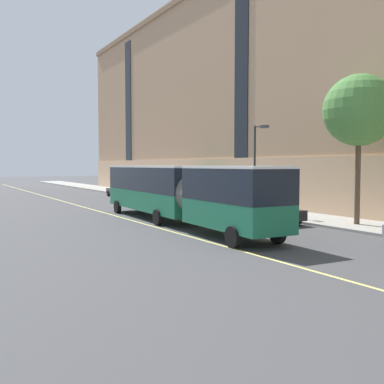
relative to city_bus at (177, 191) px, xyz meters
The scene contains 10 objects.
ground_plane 5.20m from the city_bus, 88.82° to the right, with size 260.00×260.00×0.00m, color #424244.
sidewalk 9.64m from the city_bus, 10.68° to the right, with size 4.67×160.00×0.15m, color #9E9B93.
city_bus is the anchor object (origin of this frame).
parked_car_darkgray_0 8.26m from the city_bus, 46.26° to the left, with size 2.03×4.80×1.56m.
parked_car_black_2 6.36m from the city_bus, 24.19° to the right, with size 1.94×4.52×1.56m.
parked_car_darkgray_3 25.66m from the city_bus, 77.13° to the left, with size 2.04×4.51×1.56m.
parked_car_darkgray_4 18.40m from the city_bus, 71.85° to the left, with size 2.15×4.51×1.56m.
street_tree_mid_block 12.06m from the city_bus, 34.97° to the right, with size 4.30×4.30×9.02m.
street_lamp 7.94m from the city_bus, 11.55° to the left, with size 0.36×1.48×6.49m.
lane_centerline 3.24m from the city_bus, 134.30° to the right, with size 0.16×140.00×0.01m, color #E0D66B.
Camera 1 is at (-13.31, -20.07, 3.74)m, focal length 42.00 mm.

